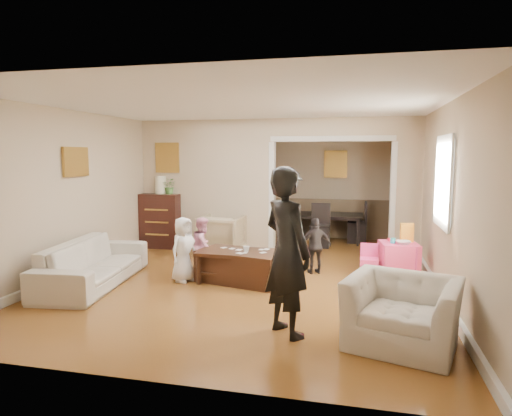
% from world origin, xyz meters
% --- Properties ---
extents(floor, '(7.00, 7.00, 0.00)m').
position_xyz_m(floor, '(0.00, 0.00, 0.00)').
color(floor, '#AB6E2C').
rests_on(floor, ground).
extents(partition_left, '(2.75, 0.18, 2.60)m').
position_xyz_m(partition_left, '(-1.38, 1.80, 1.30)').
color(partition_left, tan).
rests_on(partition_left, ground).
extents(partition_right, '(0.55, 0.18, 2.60)m').
position_xyz_m(partition_right, '(2.48, 1.80, 1.30)').
color(partition_right, tan).
rests_on(partition_right, ground).
extents(partition_header, '(2.22, 0.18, 0.35)m').
position_xyz_m(partition_header, '(1.10, 1.80, 2.42)').
color(partition_header, tan).
rests_on(partition_header, partition_right).
extents(window_pane, '(0.03, 0.95, 1.10)m').
position_xyz_m(window_pane, '(2.73, -0.40, 1.55)').
color(window_pane, white).
rests_on(window_pane, ground).
extents(framed_art_partition, '(0.45, 0.03, 0.55)m').
position_xyz_m(framed_art_partition, '(-2.20, 1.70, 1.85)').
color(framed_art_partition, brown).
rests_on(framed_art_partition, partition_left).
extents(framed_art_sofa_wall, '(0.03, 0.55, 0.40)m').
position_xyz_m(framed_art_sofa_wall, '(-2.71, -0.60, 1.80)').
color(framed_art_sofa_wall, brown).
extents(framed_art_alcove, '(0.45, 0.03, 0.55)m').
position_xyz_m(framed_art_alcove, '(1.10, 3.44, 1.70)').
color(framed_art_alcove, brown).
extents(sofa, '(1.13, 2.29, 0.64)m').
position_xyz_m(sofa, '(-2.18, -1.05, 0.32)').
color(sofa, beige).
rests_on(sofa, ground).
extents(armchair_back, '(0.81, 0.83, 0.75)m').
position_xyz_m(armchair_back, '(-0.94, 1.33, 0.37)').
color(armchair_back, tan).
rests_on(armchair_back, ground).
extents(armchair_front, '(1.27, 1.18, 0.68)m').
position_xyz_m(armchair_front, '(2.07, -2.26, 0.34)').
color(armchair_front, beige).
rests_on(armchair_front, ground).
extents(dresser, '(0.81, 0.46, 1.11)m').
position_xyz_m(dresser, '(-2.34, 1.65, 0.56)').
color(dresser, black).
rests_on(dresser, ground).
extents(table_lamp, '(0.22, 0.22, 0.36)m').
position_xyz_m(table_lamp, '(-2.34, 1.65, 1.29)').
color(table_lamp, '#FFF7CF').
rests_on(table_lamp, dresser).
extents(potted_plant, '(0.29, 0.25, 0.32)m').
position_xyz_m(potted_plant, '(-2.14, 1.65, 1.27)').
color(potted_plant, '#467233').
rests_on(potted_plant, dresser).
extents(coffee_table, '(1.39, 0.92, 0.48)m').
position_xyz_m(coffee_table, '(-0.08, -0.46, 0.24)').
color(coffee_table, '#3B1C12').
rests_on(coffee_table, ground).
extents(coffee_cup, '(0.11, 0.11, 0.09)m').
position_xyz_m(coffee_cup, '(0.02, -0.51, 0.52)').
color(coffee_cup, silver).
rests_on(coffee_cup, coffee_table).
extents(play_table, '(0.64, 0.64, 0.53)m').
position_xyz_m(play_table, '(2.26, 0.43, 0.27)').
color(play_table, '#F23F78').
rests_on(play_table, ground).
extents(cereal_box, '(0.21, 0.10, 0.30)m').
position_xyz_m(cereal_box, '(2.38, 0.53, 0.68)').
color(cereal_box, yellow).
rests_on(cereal_box, play_table).
extents(cyan_cup, '(0.08, 0.08, 0.08)m').
position_xyz_m(cyan_cup, '(2.16, 0.38, 0.57)').
color(cyan_cup, '#2AC0D4').
rests_on(cyan_cup, play_table).
extents(toy_block, '(0.10, 0.09, 0.05)m').
position_xyz_m(toy_block, '(2.14, 0.55, 0.56)').
color(toy_block, red).
rests_on(toy_block, play_table).
extents(play_bowl, '(0.26, 0.26, 0.06)m').
position_xyz_m(play_bowl, '(2.31, 0.31, 0.56)').
color(play_bowl, silver).
rests_on(play_bowl, play_table).
extents(dining_table, '(1.77, 1.03, 0.61)m').
position_xyz_m(dining_table, '(0.86, 3.06, 0.31)').
color(dining_table, black).
rests_on(dining_table, ground).
extents(adult_person, '(0.77, 0.76, 1.79)m').
position_xyz_m(adult_person, '(0.89, -2.23, 0.90)').
color(adult_person, black).
rests_on(adult_person, ground).
extents(child_kneel_a, '(0.48, 0.56, 0.98)m').
position_xyz_m(child_kneel_a, '(-0.93, -0.61, 0.49)').
color(child_kneel_a, white).
rests_on(child_kneel_a, ground).
extents(child_kneel_b, '(0.40, 0.48, 0.92)m').
position_xyz_m(child_kneel_b, '(-0.78, -0.16, 0.46)').
color(child_kneel_b, pink).
rests_on(child_kneel_b, ground).
extents(child_toddler, '(0.57, 0.43, 0.90)m').
position_xyz_m(child_toddler, '(0.97, 0.29, 0.45)').
color(child_toddler, black).
rests_on(child_toddler, ground).
extents(craft_papers, '(0.78, 0.48, 0.00)m').
position_xyz_m(craft_papers, '(-0.01, -0.42, 0.48)').
color(craft_papers, white).
rests_on(craft_papers, coffee_table).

